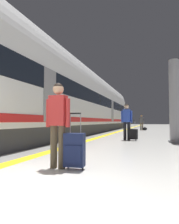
# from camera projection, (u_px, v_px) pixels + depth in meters

# --- Properties ---
(safety_line_strip) EXTENTS (0.36, 80.00, 0.01)m
(safety_line_strip) POSITION_uv_depth(u_px,v_px,m) (105.00, 135.00, 12.51)
(safety_line_strip) COLOR yellow
(safety_line_strip) RESTS_ON ground
(tactile_edge_band) EXTENTS (0.74, 80.00, 0.01)m
(tactile_edge_band) POSITION_uv_depth(u_px,v_px,m) (99.00, 135.00, 12.63)
(tactile_edge_band) COLOR slate
(tactile_edge_band) RESTS_ON ground
(high_speed_train) EXTENTS (2.94, 34.23, 4.97)m
(high_speed_train) POSITION_uv_depth(u_px,v_px,m) (70.00, 97.00, 12.91)
(high_speed_train) COLOR #38383D
(high_speed_train) RESTS_ON ground
(traveller_foreground) EXTENTS (0.52, 0.22, 1.66)m
(traveller_foreground) POSITION_uv_depth(u_px,v_px,m) (58.00, 118.00, 3.83)
(traveller_foreground) COLOR brown
(traveller_foreground) RESTS_ON ground
(rolling_suitcase_foreground) EXTENTS (0.40, 0.27, 1.07)m
(rolling_suitcase_foreground) POSITION_uv_depth(u_px,v_px,m) (74.00, 150.00, 3.70)
(rolling_suitcase_foreground) COLOR #19234C
(rolling_suitcase_foreground) RESTS_ON ground
(passenger_near) EXTENTS (0.55, 0.23, 1.75)m
(passenger_near) POSITION_uv_depth(u_px,v_px,m) (127.00, 119.00, 9.50)
(passenger_near) COLOR black
(passenger_near) RESTS_ON ground
(suitcase_near) EXTENTS (0.42, 0.31, 0.93)m
(suitcase_near) POSITION_uv_depth(u_px,v_px,m) (133.00, 134.00, 9.23)
(suitcase_near) COLOR black
(suitcase_near) RESTS_ON ground
(passenger_mid) EXTENTS (0.49, 0.20, 1.57)m
(passenger_mid) POSITION_uv_depth(u_px,v_px,m) (142.00, 121.00, 19.96)
(passenger_mid) COLOR brown
(passenger_mid) RESTS_ON ground
(duffel_bag_mid) EXTENTS (0.44, 0.26, 0.36)m
(duffel_bag_mid) POSITION_uv_depth(u_px,v_px,m) (145.00, 129.00, 19.69)
(duffel_bag_mid) COLOR black
(duffel_bag_mid) RESTS_ON ground
(platform_pillar) EXTENTS (0.56, 0.56, 3.60)m
(platform_pillar) POSITION_uv_depth(u_px,v_px,m) (175.00, 102.00, 8.51)
(platform_pillar) COLOR gray
(platform_pillar) RESTS_ON ground
(waste_bin) EXTENTS (0.46, 0.46, 0.91)m
(waste_bin) POSITION_uv_depth(u_px,v_px,m) (179.00, 130.00, 9.86)
(waste_bin) COLOR #2D6638
(waste_bin) RESTS_ON ground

